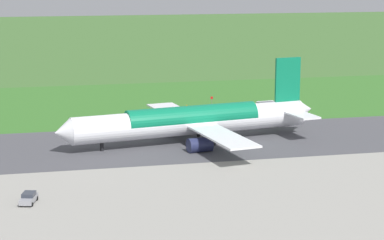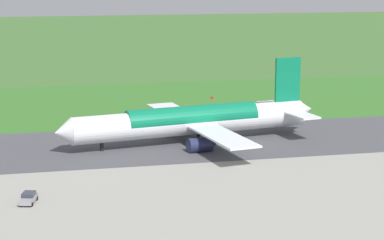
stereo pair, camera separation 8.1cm
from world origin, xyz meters
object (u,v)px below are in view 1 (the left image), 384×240
at_px(service_car_ops, 29,198).
at_px(no_stopping_sign, 212,101).
at_px(traffic_cone_orange, 187,106).
at_px(airliner_main, 194,121).

height_order(service_car_ops, no_stopping_sign, no_stopping_sign).
xyz_separation_m(service_car_ops, traffic_cone_orange, (-38.32, -68.45, -0.57)).
distance_m(service_car_ops, no_stopping_sign, 79.30).
distance_m(service_car_ops, traffic_cone_orange, 78.45).
xyz_separation_m(airliner_main, traffic_cone_orange, (-6.56, -36.82, -4.08)).
bearing_deg(service_car_ops, no_stopping_sign, -123.75).
height_order(airliner_main, service_car_ops, airliner_main).
height_order(no_stopping_sign, traffic_cone_orange, no_stopping_sign).
relative_size(airliner_main, traffic_cone_orange, 98.15).
bearing_deg(no_stopping_sign, service_car_ops, 56.25).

